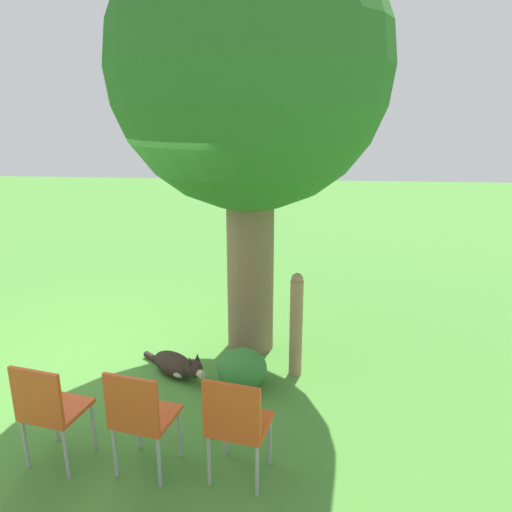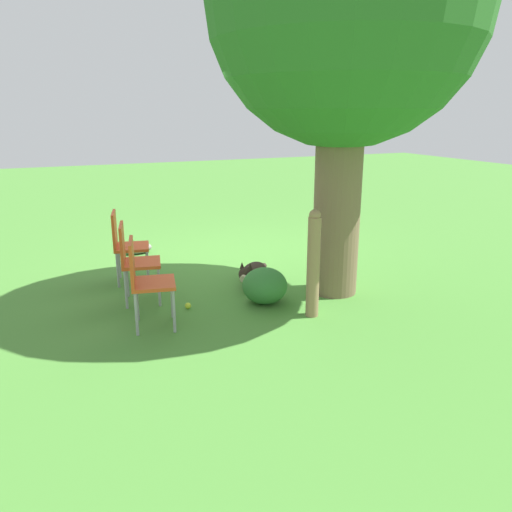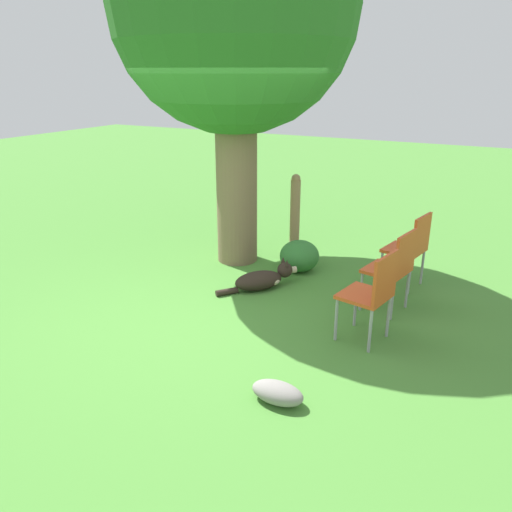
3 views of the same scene
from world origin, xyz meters
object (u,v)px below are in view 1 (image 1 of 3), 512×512
Objects in this scene: red_chair_2 at (236,422)px; red_chair_1 at (140,414)px; dog at (177,365)px; tennis_ball at (211,434)px; fence_post at (296,324)px; oak_tree at (250,73)px; red_chair_0 at (49,407)px.

red_chair_1 is at bearing 99.66° from red_chair_2.
dog is 1.16m from tennis_ball.
fence_post reaches higher than red_chair_2.
dog is 1.36m from fence_post.
fence_post is 2.02m from red_chair_1.
dog reaches higher than tennis_ball.
fence_post is 1.73m from red_chair_2.
red_chair_2 is (0.02, 0.75, 0.00)m from red_chair_1.
oak_tree is at bearing -138.11° from fence_post.
dog is at bearing -151.51° from tennis_ball.
oak_tree is 5.46× the size of dog.
tennis_ball is at bearing -30.82° from red_chair_1.
oak_tree is at bearing -3.49° from red_chair_1.
dog is 12.57× the size of tennis_ball.
oak_tree reaches higher than fence_post.
red_chair_0 is at bearing -31.18° from oak_tree.
red_chair_2 is at bearing 3.40° from oak_tree.
red_chair_2 is 0.78m from tennis_ball.
fence_post reaches higher than red_chair_1.
red_chair_0 is at bearing 99.66° from red_chair_2.
oak_tree is at bearing 174.65° from tennis_ball.
fence_post reaches higher than dog.
fence_post is at bearing 45.69° from dog.
red_chair_2 is at bearing -13.87° from fence_post.
oak_tree reaches higher than red_chair_0.
red_chair_2 is at bearing -21.82° from dog.
fence_post is 1.27× the size of red_chair_1.
red_chair_1 is at bearing -35.07° from fence_post.
dog is 1.66m from red_chair_0.
red_chair_2 is 13.45× the size of tennis_ball.
red_chair_2 is (1.53, 0.85, 0.41)m from dog.
red_chair_2 reaches higher than dog.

